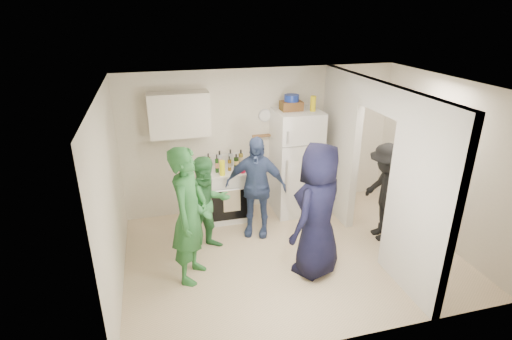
{
  "coord_description": "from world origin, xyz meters",
  "views": [
    {
      "loc": [
        -1.8,
        -4.72,
        3.43
      ],
      "look_at": [
        -0.44,
        0.4,
        1.25
      ],
      "focal_mm": 28.0,
      "sensor_mm": 36.0,
      "label": 1
    }
  ],
  "objects": [
    {
      "name": "bottle_b",
      "position": [
        -0.87,
        1.29,
        1.06
      ],
      "size": [
        0.06,
        0.06,
        0.31
      ],
      "primitive_type": "cylinder",
      "color": "#1C4B19",
      "rests_on": "stove"
    },
    {
      "name": "wicker_basket",
      "position": [
        0.42,
        1.39,
        1.91
      ],
      "size": [
        0.35,
        0.25,
        0.15
      ],
      "primitive_type": "cube",
      "color": "brown",
      "rests_on": "fridge"
    },
    {
      "name": "bottle_c",
      "position": [
        -0.78,
        1.52,
        1.04
      ],
      "size": [
        0.08,
        0.08,
        0.29
      ],
      "primitive_type": "cylinder",
      "color": "#B4BCC4",
      "rests_on": "stove"
    },
    {
      "name": "wall_back",
      "position": [
        0.0,
        1.7,
        1.25
      ],
      "size": [
        4.8,
        0.0,
        4.8
      ],
      "primitive_type": "plane",
      "rotation": [
        1.57,
        0.0,
        0.0
      ],
      "color": "silver",
      "rests_on": "floor"
    },
    {
      "name": "person_green_center",
      "position": [
        -1.16,
        0.46,
        0.74
      ],
      "size": [
        0.87,
        0.77,
        1.49
      ],
      "primitive_type": "imported",
      "rotation": [
        0.0,
        0.0,
        0.34
      ],
      "color": "#3C894A",
      "rests_on": "floor"
    },
    {
      "name": "nook_window",
      "position": [
        2.38,
        0.2,
        1.65
      ],
      "size": [
        0.03,
        0.7,
        0.8
      ],
      "primitive_type": "cube",
      "color": "black",
      "rests_on": "wall_right"
    },
    {
      "name": "wall_clock",
      "position": [
        0.05,
        1.68,
        1.7
      ],
      "size": [
        0.22,
        0.02,
        0.22
      ],
      "primitive_type": "cylinder",
      "rotation": [
        1.57,
        0.0,
        0.0
      ],
      "color": "white",
      "rests_on": "wall_back"
    },
    {
      "name": "yellow_cup_stack_top",
      "position": [
        0.74,
        1.24,
        1.96
      ],
      "size": [
        0.09,
        0.09,
        0.25
      ],
      "primitive_type": "cylinder",
      "color": "yellow",
      "rests_on": "fridge"
    },
    {
      "name": "bottle_e",
      "position": [
        -0.59,
        1.53,
        1.05
      ],
      "size": [
        0.08,
        0.08,
        0.29
      ],
      "primitive_type": "cylinder",
      "color": "#A6B0B8",
      "rests_on": "stove"
    },
    {
      "name": "blue_bowl",
      "position": [
        0.42,
        1.39,
        2.04
      ],
      "size": [
        0.24,
        0.24,
        0.11
      ],
      "primitive_type": "cylinder",
      "color": "navy",
      "rests_on": "wicker_basket"
    },
    {
      "name": "bottle_a",
      "position": [
        -0.98,
        1.51,
        1.03
      ],
      "size": [
        0.07,
        0.07,
        0.26
      ],
      "primitive_type": "cylinder",
      "color": "brown",
      "rests_on": "stove"
    },
    {
      "name": "partition_pier_back",
      "position": [
        1.2,
        1.1,
        1.25
      ],
      "size": [
        0.12,
        1.2,
        2.5
      ],
      "primitive_type": "cube",
      "color": "silver",
      "rests_on": "floor"
    },
    {
      "name": "stove",
      "position": [
        -0.69,
        1.37,
        0.45
      ],
      "size": [
        0.75,
        0.63,
        0.9
      ],
      "primitive_type": "cube",
      "color": "white",
      "rests_on": "floor"
    },
    {
      "name": "bottle_g",
      "position": [
        -0.42,
        1.51,
        1.04
      ],
      "size": [
        0.08,
        0.08,
        0.28
      ],
      "primitive_type": "cylinder",
      "color": "olive",
      "rests_on": "stove"
    },
    {
      "name": "floor",
      "position": [
        0.0,
        0.0,
        0.0
      ],
      "size": [
        4.8,
        4.8,
        0.0
      ],
      "primitive_type": "plane",
      "color": "beige",
      "rests_on": "ground"
    },
    {
      "name": "upper_cabinet",
      "position": [
        -1.4,
        1.52,
        1.85
      ],
      "size": [
        0.95,
        0.34,
        0.7
      ],
      "primitive_type": "cube",
      "color": "silver",
      "rests_on": "wall_back"
    },
    {
      "name": "person_nook",
      "position": [
        1.53,
        0.12,
        0.78
      ],
      "size": [
        0.66,
        1.05,
        1.56
      ],
      "primitive_type": "imported",
      "rotation": [
        0.0,
        0.0,
        -1.65
      ],
      "color": "black",
      "rests_on": "floor"
    },
    {
      "name": "person_green_left",
      "position": [
        -1.47,
        -0.13,
        0.94
      ],
      "size": [
        0.7,
        0.81,
        1.87
      ],
      "primitive_type": "imported",
      "rotation": [
        0.0,
        0.0,
        1.11
      ],
      "color": "#2D7035",
      "rests_on": "floor"
    },
    {
      "name": "partition_header",
      "position": [
        1.2,
        0.0,
        2.3
      ],
      "size": [
        0.12,
        1.0,
        0.4
      ],
      "primitive_type": "cube",
      "color": "silver",
      "rests_on": "partition_pier_back"
    },
    {
      "name": "spice_shelf",
      "position": [
        0.0,
        1.65,
        1.35
      ],
      "size": [
        0.35,
        0.08,
        0.03
      ],
      "primitive_type": "cube",
      "color": "olive",
      "rests_on": "wall_back"
    },
    {
      "name": "wall_front",
      "position": [
        0.0,
        -1.7,
        1.25
      ],
      "size": [
        4.8,
        0.0,
        4.8
      ],
      "primitive_type": "plane",
      "rotation": [
        -1.57,
        0.0,
        0.0
      ],
      "color": "silver",
      "rests_on": "floor"
    },
    {
      "name": "bottle_f",
      "position": [
        -0.52,
        1.39,
        1.03
      ],
      "size": [
        0.08,
        0.08,
        0.25
      ],
      "primitive_type": "cylinder",
      "color": "black",
      "rests_on": "stove"
    },
    {
      "name": "red_cup",
      "position": [
        -0.47,
        1.17,
        0.96
      ],
      "size": [
        0.09,
        0.09,
        0.12
      ],
      "primitive_type": "cylinder",
      "color": "red",
      "rests_on": "stove"
    },
    {
      "name": "person_navy",
      "position": [
        0.18,
        -0.43,
        0.93
      ],
      "size": [
        1.09,
        1.02,
        1.87
      ],
      "primitive_type": "imported",
      "rotation": [
        0.0,
        0.0,
        -2.5
      ],
      "color": "black",
      "rests_on": "floor"
    },
    {
      "name": "partition_pier_front",
      "position": [
        1.2,
        -1.1,
        1.25
      ],
      "size": [
        0.12,
        1.2,
        2.5
      ],
      "primitive_type": "cube",
      "color": "silver",
      "rests_on": "floor"
    },
    {
      "name": "ceiling",
      "position": [
        0.0,
        0.0,
        2.5
      ],
      "size": [
        4.8,
        4.8,
        0.0
      ],
      "primitive_type": "plane",
      "rotation": [
        3.14,
        0.0,
        0.0
      ],
      "color": "white",
      "rests_on": "wall_back"
    },
    {
      "name": "wall_left",
      "position": [
        -2.4,
        0.0,
        1.25
      ],
      "size": [
        0.0,
        3.4,
        3.4
      ],
      "primitive_type": "plane",
      "rotation": [
        1.57,
        0.0,
        1.57
      ],
      "color": "silver",
      "rests_on": "floor"
    },
    {
      "name": "person_denim",
      "position": [
        -0.36,
        0.74,
        0.82
      ],
      "size": [
        1.04,
        0.75,
        1.64
      ],
      "primitive_type": "imported",
      "rotation": [
        0.0,
        0.0,
        -0.41
      ],
      "color": "#3B4982",
      "rests_on": "floor"
    },
    {
      "name": "nook_window_frame",
      "position": [
        2.36,
        0.2,
        1.65
      ],
      "size": [
        0.04,
        0.76,
        0.86
      ],
      "primitive_type": "cube",
      "color": "white",
      "rests_on": "wall_right"
    },
    {
      "name": "nook_valance",
      "position": [
        2.34,
        0.2,
        2.0
      ],
      "size": [
        0.04,
        0.82,
        0.18
      ],
      "primitive_type": "cube",
      "color": "white",
      "rests_on": "wall_right"
    },
    {
      "name": "bottle_h",
      "position": [
        -1.0,
        1.27,
        1.04
      ],
      "size": [
        0.07,
        0.07,
        0.28
      ],
      "primitive_type": "cylinder",
      "color": "silver",
      "rests_on": "stove"
    },
    {
      "name": "fridge",
      "position": [
        0.52,
        1.34,
        0.92
      ],
      "size": [
        0.76,
        0.73,
        1.84
      ],
      "primitive_type": "cube",
      "color": "white",
      "rests_on": "floor"
    },
    {
      "name": "bottle_d",
      "position": [
        -0.65,
        1.31,
        1.03
      ],
      "size": [
        0.06,
        0.06,
        0.25
      ],
      "primitive_type": "cylinder",
      "color": "brown",
      "rests_on": "stove"
    },
    {
      "name": "yellow_cup_stack_stove",
      "position": [
        -0.81,
        1.15,
        1.03
      ],
      "size": [
        0.09,
        0.09,
        0.25
      ],
      "primitive_type": "cylinder",
      "color": "#FFFD15",
      "rests_on": "stove"
    },
    {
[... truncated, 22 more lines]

